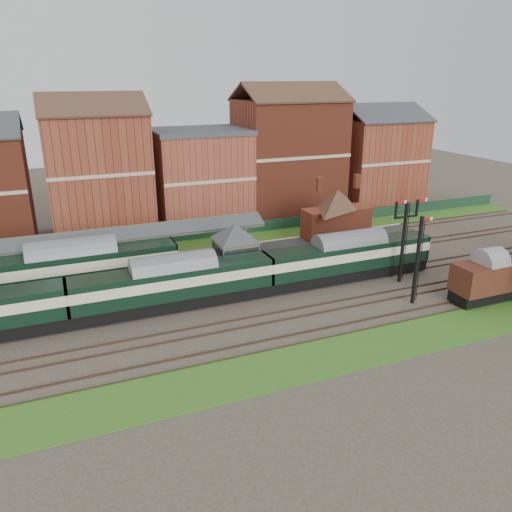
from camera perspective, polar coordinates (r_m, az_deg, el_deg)
name	(u,v)px	position (r m, az deg, el deg)	size (l,w,h in m)	color
ground	(278,291)	(47.16, 2.49, -3.98)	(160.00, 160.00, 0.00)	#473D33
grass_back	(223,241)	(61.07, -3.77, 1.70)	(90.00, 4.50, 0.06)	#2D6619
grass_front	(346,352)	(37.80, 10.22, -10.73)	(90.00, 5.00, 0.06)	#2D6619
fence	(218,231)	(62.66, -4.37, 2.85)	(90.00, 0.12, 1.50)	#193823
platform	(198,259)	(53.90, -6.68, -0.39)	(55.00, 3.40, 1.00)	#2D2D2D
signal_box	(236,252)	(47.71, -2.35, 0.44)	(5.40, 5.40, 6.00)	#6B7E59
brick_hut	(309,261)	(51.49, 6.07, -0.53)	(3.20, 2.64, 2.94)	maroon
station_building	(337,213)	(59.38, 9.20, 4.91)	(8.10, 8.10, 5.90)	brown
canopy	(138,229)	(51.45, -13.31, 3.00)	(26.00, 3.89, 4.08)	#515B38
semaphore_bracket	(404,237)	(49.62, 16.56, 2.13)	(3.60, 0.25, 8.18)	black
semaphore_siding	(418,259)	(45.27, 17.98, -0.36)	(1.23, 0.25, 8.00)	black
town_backdrop	(199,172)	(67.66, -6.52, 9.52)	(69.00, 10.00, 16.00)	brown
dmu_train	(174,283)	(43.35, -9.31, -3.07)	(52.22, 2.75, 4.01)	black
platform_railcar	(74,268)	(48.51, -20.09, -1.31)	(18.80, 2.96, 4.33)	black
goods_van_a	(487,278)	(48.79, 24.89, -2.32)	(6.31, 2.73, 3.83)	black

